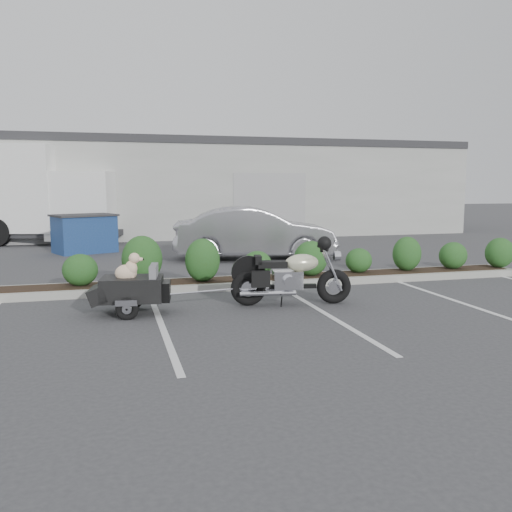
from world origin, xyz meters
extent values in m
plane|color=#38383A|center=(0.00, 0.00, 0.00)|extent=(90.00, 90.00, 0.00)
cube|color=#9E9E93|center=(1.00, 2.20, 0.07)|extent=(12.00, 1.00, 0.15)
cube|color=#9EA099|center=(0.00, 17.00, 2.00)|extent=(26.00, 10.00, 4.00)
torus|color=black|center=(0.12, 0.35, 0.31)|extent=(0.65, 0.26, 0.63)
torus|color=black|center=(1.65, 0.11, 0.31)|extent=(0.65, 0.26, 0.63)
cylinder|color=silver|center=(0.12, 0.35, 0.31)|extent=(0.28, 0.15, 0.26)
cylinder|color=silver|center=(1.65, 0.11, 0.31)|extent=(0.24, 0.13, 0.23)
cylinder|color=silver|center=(1.57, 0.03, 0.66)|extent=(0.41, 0.11, 0.83)
cylinder|color=silver|center=(1.60, 0.21, 0.66)|extent=(0.41, 0.11, 0.83)
cylinder|color=silver|center=(1.44, 0.14, 1.01)|extent=(0.13, 0.65, 0.03)
cylinder|color=silver|center=(1.70, 0.10, 0.86)|extent=(0.14, 0.18, 0.17)
sphere|color=black|center=(1.36, -0.13, 1.13)|extent=(0.28, 0.28, 0.24)
cube|color=silver|center=(0.82, 0.24, 0.45)|extent=(0.56, 0.40, 0.32)
cube|color=black|center=(0.91, 0.22, 0.33)|extent=(0.85, 0.22, 0.08)
ellipsoid|color=beige|center=(1.07, 0.20, 0.75)|extent=(0.67, 0.44, 0.31)
cube|color=black|center=(0.54, 0.28, 0.73)|extent=(0.55, 0.36, 0.11)
cube|color=black|center=(0.29, 0.32, 0.82)|extent=(0.15, 0.30, 0.15)
cylinder|color=silver|center=(0.42, 0.13, 0.24)|extent=(0.99, 0.24, 0.08)
cylinder|color=silver|center=(0.47, 0.46, 0.24)|extent=(0.99, 0.24, 0.08)
cube|color=black|center=(0.27, 0.06, 0.52)|extent=(0.34, 0.18, 0.28)
cube|color=black|center=(-1.89, 0.23, 0.42)|extent=(1.08, 0.82, 0.39)
cube|color=slate|center=(-1.53, 0.18, 0.68)|extent=(0.20, 0.59, 0.28)
cube|color=slate|center=(-1.84, 0.22, 0.52)|extent=(0.74, 0.68, 0.04)
cube|color=black|center=(-2.40, 0.31, 0.36)|extent=(0.45, 0.72, 0.34)
cube|color=black|center=(-1.37, 0.15, 0.38)|extent=(0.26, 0.49, 0.32)
torus|color=black|center=(-1.99, -0.15, 0.17)|extent=(0.38, 0.16, 0.37)
torus|color=black|center=(-1.87, 0.63, 0.17)|extent=(0.38, 0.16, 0.37)
cube|color=silver|center=(-2.00, -0.20, 0.28)|extent=(0.35, 0.13, 0.09)
cube|color=silver|center=(-1.86, 0.67, 0.28)|extent=(0.35, 0.13, 0.09)
cylinder|color=black|center=(-1.93, 0.24, 0.17)|extent=(0.17, 0.84, 0.04)
cylinder|color=silver|center=(-1.14, 0.12, 0.31)|extent=(0.56, 0.12, 0.03)
ellipsoid|color=beige|center=(-1.98, 0.23, 0.69)|extent=(0.38, 0.29, 0.28)
ellipsoid|color=beige|center=(-1.90, 0.22, 0.76)|extent=(0.23, 0.22, 0.26)
sphere|color=beige|center=(-1.84, 0.21, 0.93)|extent=(0.20, 0.20, 0.18)
ellipsoid|color=beige|center=(-1.76, 0.20, 0.91)|extent=(0.14, 0.09, 0.07)
sphere|color=black|center=(-1.70, 0.19, 0.91)|extent=(0.04, 0.04, 0.03)
ellipsoid|color=beige|center=(-1.89, 0.16, 0.95)|extent=(0.05, 0.04, 0.10)
ellipsoid|color=beige|center=(-1.87, 0.27, 0.95)|extent=(0.05, 0.04, 0.10)
cylinder|color=beige|center=(-1.88, 0.16, 0.59)|extent=(0.05, 0.05, 0.11)
cylinder|color=beige|center=(-1.86, 0.27, 0.59)|extent=(0.05, 0.05, 0.11)
imported|color=#9E9DA4|center=(1.80, 6.14, 0.75)|extent=(4.79, 2.41, 1.51)
cube|color=navy|center=(-2.99, 9.08, 0.58)|extent=(2.06, 1.76, 1.16)
cube|color=#2D2D30|center=(-2.99, 9.08, 1.18)|extent=(2.19, 1.89, 0.06)
cube|color=white|center=(-3.04, 12.19, 1.38)|extent=(2.79, 3.02, 2.43)
cube|color=black|center=(-3.04, 12.19, 1.05)|extent=(0.62, 2.05, 1.11)
cube|color=#2D2D30|center=(-5.50, 12.84, 0.39)|extent=(8.11, 4.32, 0.22)
cylinder|color=black|center=(-3.56, 11.07, 0.50)|extent=(1.04, 0.55, 1.00)
cylinder|color=black|center=(-2.94, 13.42, 0.50)|extent=(1.04, 0.55, 1.00)
cylinder|color=black|center=(-5.40, 14.07, 0.50)|extent=(1.04, 0.55, 1.00)
camera|label=1|loc=(-2.21, -8.78, 2.12)|focal=38.00mm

